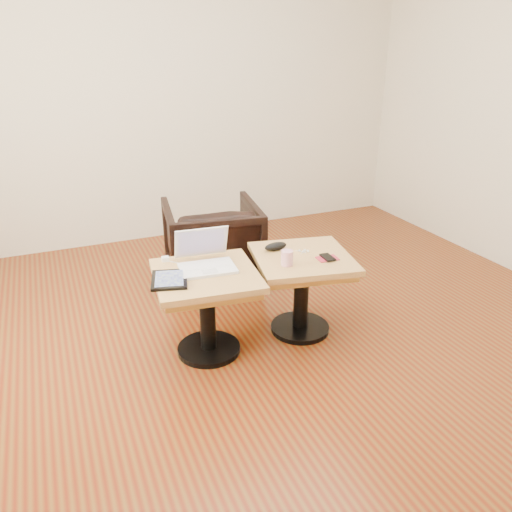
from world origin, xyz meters
name	(u,v)px	position (x,y,z in m)	size (l,w,h in m)	color
room_shell	(289,125)	(0.00, 0.00, 1.35)	(4.52, 4.52, 2.71)	#5B1B0A
side_table_left	(207,293)	(-0.42, 0.17, 0.40)	(0.64, 0.64, 0.53)	black
side_table_right	(302,275)	(0.20, 0.17, 0.40)	(0.68, 0.68, 0.53)	black
laptop	(205,259)	(-0.39, 0.26, 0.57)	(0.34, 0.33, 0.21)	white
tablet	(169,280)	(-0.64, 0.15, 0.54)	(0.25, 0.28, 0.02)	black
charging_adapter	(165,259)	(-0.59, 0.43, 0.54)	(0.04, 0.04, 0.02)	white
glasses_case	(276,246)	(0.09, 0.32, 0.55)	(0.15, 0.07, 0.05)	black
striped_cup	(287,258)	(0.05, 0.09, 0.57)	(0.07, 0.07, 0.09)	#CD4772
earbuds_tangle	(304,251)	(0.24, 0.22, 0.53)	(0.07, 0.05, 0.01)	white
phone_on_sleeve	(327,258)	(0.32, 0.07, 0.53)	(0.13, 0.11, 0.02)	maroon
armchair	(212,243)	(-0.08, 1.09, 0.32)	(0.68, 0.70, 0.64)	black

